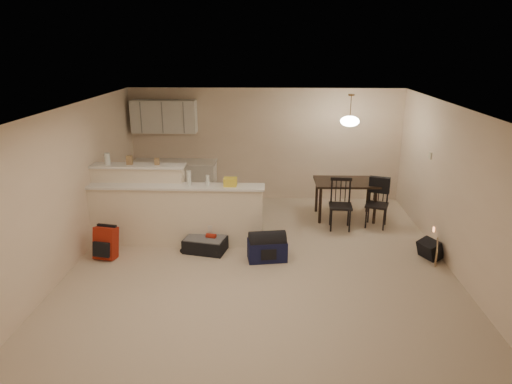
{
  "coord_description": "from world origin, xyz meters",
  "views": [
    {
      "loc": [
        0.18,
        -6.51,
        3.39
      ],
      "look_at": [
        -0.1,
        0.7,
        1.05
      ],
      "focal_mm": 32.0,
      "sensor_mm": 36.0,
      "label": 1
    }
  ],
  "objects_px": {
    "dining_chair_near": "(341,205)",
    "red_backpack": "(106,243)",
    "dining_table": "(346,186)",
    "dining_chair_far": "(377,204)",
    "suitcase": "(205,245)",
    "navy_duffel": "(267,250)",
    "black_daypack": "(430,250)",
    "pendant_lamp": "(350,121)"
  },
  "relations": [
    {
      "from": "suitcase",
      "to": "red_backpack",
      "type": "bearing_deg",
      "value": -156.78
    },
    {
      "from": "dining_chair_near",
      "to": "red_backpack",
      "type": "distance_m",
      "value": 4.29
    },
    {
      "from": "dining_chair_near",
      "to": "black_daypack",
      "type": "height_order",
      "value": "dining_chair_near"
    },
    {
      "from": "dining_chair_far",
      "to": "suitcase",
      "type": "relative_size",
      "value": 1.35
    },
    {
      "from": "suitcase",
      "to": "red_backpack",
      "type": "xyz_separation_m",
      "value": [
        -1.61,
        -0.31,
        0.15
      ]
    },
    {
      "from": "dining_table",
      "to": "navy_duffel",
      "type": "distance_m",
      "value": 2.58
    },
    {
      "from": "suitcase",
      "to": "navy_duffel",
      "type": "xyz_separation_m",
      "value": [
        1.07,
        -0.29,
        0.05
      ]
    },
    {
      "from": "red_backpack",
      "to": "dining_chair_near",
      "type": "bearing_deg",
      "value": 29.89
    },
    {
      "from": "pendant_lamp",
      "to": "dining_chair_near",
      "type": "height_order",
      "value": "pendant_lamp"
    },
    {
      "from": "pendant_lamp",
      "to": "dining_chair_far",
      "type": "relative_size",
      "value": 0.66
    },
    {
      "from": "pendant_lamp",
      "to": "red_backpack",
      "type": "bearing_deg",
      "value": -154.4
    },
    {
      "from": "dining_table",
      "to": "black_daypack",
      "type": "xyz_separation_m",
      "value": [
        1.15,
        -1.84,
        -0.53
      ]
    },
    {
      "from": "dining_table",
      "to": "dining_chair_far",
      "type": "bearing_deg",
      "value": -42.18
    },
    {
      "from": "navy_duffel",
      "to": "black_daypack",
      "type": "distance_m",
      "value": 2.7
    },
    {
      "from": "dining_table",
      "to": "navy_duffel",
      "type": "bearing_deg",
      "value": -128.65
    },
    {
      "from": "dining_table",
      "to": "dining_chair_far",
      "type": "relative_size",
      "value": 1.34
    },
    {
      "from": "red_backpack",
      "to": "suitcase",
      "type": "bearing_deg",
      "value": 21.58
    },
    {
      "from": "pendant_lamp",
      "to": "red_backpack",
      "type": "distance_m",
      "value": 4.99
    },
    {
      "from": "black_daypack",
      "to": "dining_chair_far",
      "type": "bearing_deg",
      "value": -2.57
    },
    {
      "from": "dining_table",
      "to": "suitcase",
      "type": "xyz_separation_m",
      "value": [
        -2.62,
        -1.71,
        -0.56
      ]
    },
    {
      "from": "dining_chair_near",
      "to": "red_backpack",
      "type": "bearing_deg",
      "value": -156.83
    },
    {
      "from": "dining_chair_near",
      "to": "navy_duffel",
      "type": "distance_m",
      "value": 1.98
    },
    {
      "from": "dining_table",
      "to": "dining_chair_far",
      "type": "height_order",
      "value": "dining_chair_far"
    },
    {
      "from": "navy_duffel",
      "to": "black_daypack",
      "type": "relative_size",
      "value": 1.85
    },
    {
      "from": "dining_chair_far",
      "to": "dining_table",
      "type": "bearing_deg",
      "value": 157.84
    },
    {
      "from": "pendant_lamp",
      "to": "navy_duffel",
      "type": "relative_size",
      "value": 0.99
    },
    {
      "from": "black_daypack",
      "to": "dining_table",
      "type": "bearing_deg",
      "value": 5.45
    },
    {
      "from": "dining_chair_far",
      "to": "red_backpack",
      "type": "height_order",
      "value": "dining_chair_far"
    },
    {
      "from": "dining_table",
      "to": "dining_chair_near",
      "type": "height_order",
      "value": "dining_chair_near"
    },
    {
      "from": "suitcase",
      "to": "dining_table",
      "type": "bearing_deg",
      "value": 45.56
    },
    {
      "from": "black_daypack",
      "to": "suitcase",
      "type": "bearing_deg",
      "value": 61.59
    },
    {
      "from": "dining_chair_far",
      "to": "navy_duffel",
      "type": "relative_size",
      "value": 1.49
    },
    {
      "from": "dining_table",
      "to": "black_daypack",
      "type": "distance_m",
      "value": 2.23
    },
    {
      "from": "suitcase",
      "to": "navy_duffel",
      "type": "distance_m",
      "value": 1.11
    },
    {
      "from": "red_backpack",
      "to": "black_daypack",
      "type": "height_order",
      "value": "red_backpack"
    },
    {
      "from": "dining_chair_near",
      "to": "dining_table",
      "type": "bearing_deg",
      "value": 78.03
    },
    {
      "from": "dining_chair_near",
      "to": "red_backpack",
      "type": "relative_size",
      "value": 1.84
    },
    {
      "from": "dining_table",
      "to": "pendant_lamp",
      "type": "bearing_deg",
      "value": -0.95
    },
    {
      "from": "black_daypack",
      "to": "navy_duffel",
      "type": "bearing_deg",
      "value": 67.02
    },
    {
      "from": "red_backpack",
      "to": "dining_table",
      "type": "bearing_deg",
      "value": 36.29
    },
    {
      "from": "pendant_lamp",
      "to": "dining_chair_far",
      "type": "xyz_separation_m",
      "value": [
        0.54,
        -0.48,
        -1.52
      ]
    },
    {
      "from": "dining_chair_far",
      "to": "navy_duffel",
      "type": "height_order",
      "value": "dining_chair_far"
    }
  ]
}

